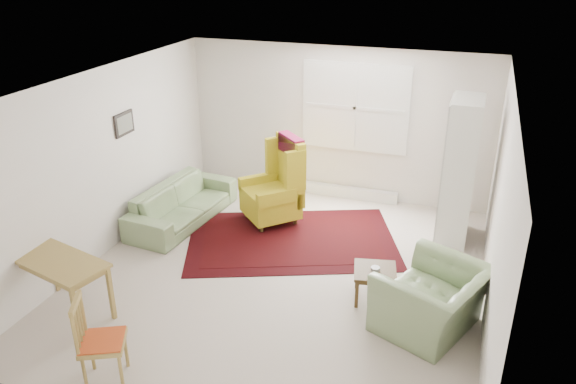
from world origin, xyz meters
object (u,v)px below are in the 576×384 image
(stool, at_px, (278,205))
(cabinet, at_px, (460,171))
(sofa, at_px, (182,197))
(wingback_chair, at_px, (270,181))
(coffee_table, at_px, (374,284))
(desk, at_px, (64,287))
(desk_chair, at_px, (102,340))
(armchair, at_px, (433,294))

(stool, xyz_separation_m, cabinet, (2.60, 0.30, 0.79))
(sofa, relative_size, wingback_chair, 1.50)
(coffee_table, distance_m, cabinet, 2.25)
(wingback_chair, relative_size, stool, 2.72)
(wingback_chair, height_order, cabinet, cabinet)
(coffee_table, distance_m, desk, 3.61)
(sofa, distance_m, stool, 1.47)
(cabinet, bearing_deg, wingback_chair, -171.30)
(wingback_chair, bearing_deg, cabinet, 52.67)
(coffee_table, xyz_separation_m, cabinet, (0.78, 1.93, 0.83))
(coffee_table, xyz_separation_m, stool, (-1.82, 1.64, 0.04))
(desk_chair, bearing_deg, stool, -31.79)
(wingback_chair, bearing_deg, coffee_table, 5.47)
(sofa, xyz_separation_m, desk, (-0.11, -2.57, -0.05))
(sofa, relative_size, coffee_table, 4.06)
(stool, relative_size, cabinet, 0.24)
(coffee_table, bearing_deg, cabinet, 68.04)
(sofa, xyz_separation_m, stool, (1.37, 0.52, -0.16))
(wingback_chair, distance_m, cabinet, 2.74)
(armchair, bearing_deg, desk, -51.23)
(sofa, distance_m, coffee_table, 3.39)
(sofa, relative_size, desk, 1.78)
(coffee_table, xyz_separation_m, desk_chair, (-2.21, -2.22, 0.27))
(cabinet, bearing_deg, stool, -172.92)
(stool, distance_m, desk, 3.43)
(armchair, relative_size, coffee_table, 2.29)
(wingback_chair, distance_m, desk_chair, 3.78)
(cabinet, distance_m, desk, 5.35)
(armchair, relative_size, wingback_chair, 0.85)
(stool, distance_m, cabinet, 2.74)
(wingback_chair, relative_size, desk_chair, 1.42)
(coffee_table, relative_size, stool, 1.01)
(sofa, distance_m, wingback_chair, 1.38)
(sofa, distance_m, desk, 2.57)
(coffee_table, distance_m, desk_chair, 3.14)
(armchair, distance_m, stool, 3.21)
(armchair, distance_m, coffee_table, 0.81)
(sofa, bearing_deg, stool, -63.46)
(cabinet, height_order, desk, cabinet)
(sofa, bearing_deg, coffee_table, -103.62)
(stool, bearing_deg, desk_chair, -95.73)
(armchair, distance_m, wingback_chair, 3.23)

